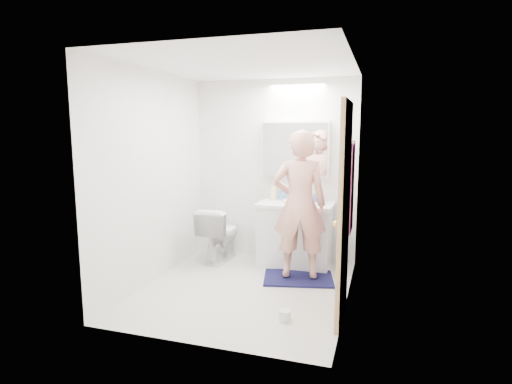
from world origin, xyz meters
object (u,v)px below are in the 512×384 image
at_px(toilet_paper_roll, 285,316).
at_px(soap_bottle_a, 273,191).
at_px(medicine_cabinet, 295,148).
at_px(person, 299,205).
at_px(toothbrush_cup, 315,198).
at_px(vanity_cabinet, 295,236).
at_px(soap_bottle_b, 282,193).
at_px(toilet, 220,234).

bearing_deg(toilet_paper_roll, soap_bottle_a, 108.38).
bearing_deg(medicine_cabinet, person, -73.87).
bearing_deg(toothbrush_cup, person, -96.34).
bearing_deg(vanity_cabinet, soap_bottle_b, 141.11).
relative_size(vanity_cabinet, soap_bottle_a, 3.93).
bearing_deg(toilet, person, 163.96).
height_order(medicine_cabinet, toilet, medicine_cabinet).
relative_size(soap_bottle_a, soap_bottle_b, 1.37).
bearing_deg(toilet, vanity_cabinet, -170.96).
bearing_deg(toothbrush_cup, vanity_cabinet, -144.02).
xyz_separation_m(soap_bottle_a, soap_bottle_b, (0.11, 0.03, -0.03)).
bearing_deg(toilet_paper_roll, soap_bottle_b, 104.71).
bearing_deg(toilet_paper_roll, toothbrush_cup, 90.62).
xyz_separation_m(person, soap_bottle_b, (-0.37, 0.68, 0.01)).
distance_m(soap_bottle_a, toilet_paper_roll, 2.03).
height_order(vanity_cabinet, soap_bottle_b, soap_bottle_b).
height_order(soap_bottle_a, soap_bottle_b, soap_bottle_a).
height_order(medicine_cabinet, soap_bottle_a, medicine_cabinet).
distance_m(person, soap_bottle_a, 0.81).
bearing_deg(medicine_cabinet, toilet_paper_roll, -80.55).
relative_size(toothbrush_cup, toilet_paper_roll, 0.84).
bearing_deg(toilet_paper_roll, person, 94.89).
distance_m(vanity_cabinet, person, 0.73).
relative_size(toilet, toilet_paper_roll, 6.65).
bearing_deg(toilet_paper_roll, vanity_cabinet, 98.60).
relative_size(soap_bottle_b, toilet_paper_roll, 1.52).
bearing_deg(toothbrush_cup, medicine_cabinet, 169.85).
height_order(soap_bottle_b, toilet_paper_roll, soap_bottle_b).
xyz_separation_m(toothbrush_cup, toilet_paper_roll, (0.02, -1.74, -0.81)).
relative_size(medicine_cabinet, soap_bottle_b, 5.25).
relative_size(medicine_cabinet, toilet, 1.20).
bearing_deg(soap_bottle_b, vanity_cabinet, -38.89).
bearing_deg(soap_bottle_b, medicine_cabinet, 10.36).
distance_m(medicine_cabinet, toilet, 1.51).
xyz_separation_m(medicine_cabinet, soap_bottle_a, (-0.28, -0.06, -0.57)).
relative_size(toilet, person, 0.43).
bearing_deg(toilet_paper_roll, medicine_cabinet, 99.45).
relative_size(vanity_cabinet, toilet_paper_roll, 8.18).
bearing_deg(vanity_cabinet, toilet, -173.48).
relative_size(medicine_cabinet, toilet_paper_roll, 8.00).
height_order(toilet, person, person).
bearing_deg(soap_bottle_b, toothbrush_cup, -2.58).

